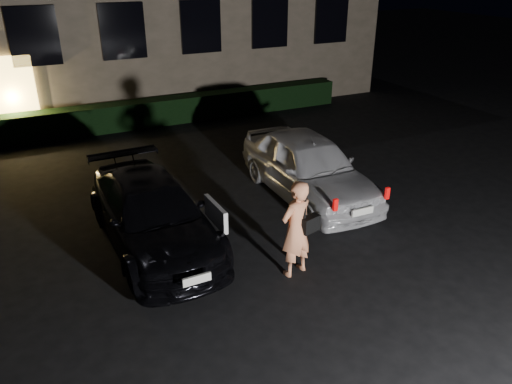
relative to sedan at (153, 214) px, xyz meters
name	(u,v)px	position (x,y,z in m)	size (l,w,h in m)	color
ground	(294,307)	(1.46, -2.91, -0.64)	(80.00, 80.00, 0.00)	black
hedge	(135,115)	(1.46, 7.59, -0.22)	(15.00, 0.70, 0.85)	black
sedan	(153,214)	(0.00, 0.00, 0.00)	(2.00, 4.54, 1.28)	black
hatch	(308,166)	(3.82, 0.58, 0.10)	(1.82, 4.36, 1.47)	silver
man	(296,229)	(1.95, -2.07, 0.25)	(0.81, 0.58, 1.77)	#ED8F61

